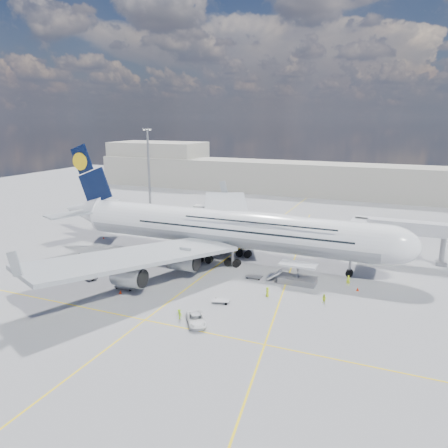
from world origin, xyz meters
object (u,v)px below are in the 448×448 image
at_px(dolly_row_b, 114,258).
at_px(service_van, 196,320).
at_px(crew_wing, 149,261).
at_px(cargo_loader, 297,276).
at_px(catering_truck_inner, 254,224).
at_px(crew_nose, 348,280).
at_px(dolly_nose_far, 221,301).
at_px(airliner, 226,228).
at_px(light_mast, 149,169).
at_px(dolly_row_a, 89,277).
at_px(dolly_row_c, 125,282).
at_px(cone_nose, 358,289).
at_px(dolly_back, 82,256).
at_px(crew_van, 267,292).
at_px(cone_wing_right_outer, 120,292).
at_px(jet_bridge, 383,229).
at_px(dolly_nose_near, 254,277).
at_px(cone_tail, 104,238).
at_px(cone_wing_left_outer, 243,224).
at_px(catering_truck_outer, 206,214).
at_px(crew_tug, 179,314).
at_px(cone_wing_right_inner, 145,278).
at_px(baggage_tug, 134,272).
at_px(crew_loader, 324,299).
at_px(cone_wing_left_inner, 202,236).

height_order(dolly_row_b, service_van, dolly_row_b).
bearing_deg(crew_wing, cargo_loader, -80.55).
distance_m(cargo_loader, catering_truck_inner, 35.89).
bearing_deg(crew_nose, cargo_loader, -171.29).
bearing_deg(dolly_nose_far, service_van, -109.28).
distance_m(airliner, light_mast, 53.72).
height_order(dolly_row_a, dolly_row_c, dolly_row_c).
distance_m(airliner, cone_nose, 28.52).
relative_size(dolly_back, catering_truck_inner, 0.50).
bearing_deg(light_mast, crew_van, -42.81).
relative_size(cargo_loader, cone_wing_right_outer, 13.58).
bearing_deg(jet_bridge, dolly_nose_near, -137.82).
relative_size(airliner, jet_bridge, 4.21).
height_order(dolly_nose_near, cone_nose, cone_nose).
xyz_separation_m(cone_nose, cone_tail, (-60.56, 9.92, -0.05)).
height_order(service_van, cone_tail, service_van).
xyz_separation_m(airliner, crew_van, (13.57, -14.87, -6.05)).
height_order(catering_truck_inner, cone_nose, catering_truck_inner).
bearing_deg(jet_bridge, catering_truck_inner, 158.08).
relative_size(crew_van, cone_wing_left_outer, 3.02).
relative_size(dolly_row_a, catering_truck_outer, 0.44).
bearing_deg(cone_wing_right_outer, crew_van, 20.01).
relative_size(airliner, dolly_nose_far, 25.30).
xyz_separation_m(dolly_row_c, crew_nose, (35.08, 16.30, -0.23)).
distance_m(light_mast, cone_wing_right_outer, 67.15).
bearing_deg(crew_tug, dolly_row_b, 159.18).
xyz_separation_m(dolly_nose_near, crew_wing, (-21.42, -1.58, 0.59)).
xyz_separation_m(service_van, crew_tug, (-3.02, 0.60, 0.02)).
distance_m(catering_truck_inner, crew_nose, 39.26).
relative_size(cargo_loader, cone_wing_right_inner, 17.43).
bearing_deg(baggage_tug, cone_tail, 153.67).
height_order(dolly_back, service_van, service_van).
bearing_deg(dolly_nose_near, cone_wing_right_outer, -140.46).
bearing_deg(crew_loader, crew_tug, -121.41).
height_order(cone_wing_left_inner, cone_tail, cone_wing_left_inner).
relative_size(crew_tug, cone_wing_right_inner, 3.05).
relative_size(crew_nose, cone_tail, 3.71).
height_order(dolly_row_b, crew_nose, crew_nose).
relative_size(dolly_nose_far, cone_wing_left_outer, 5.78).
bearing_deg(crew_van, dolly_row_a, 71.52).
bearing_deg(crew_van, catering_truck_outer, 8.52).
xyz_separation_m(crew_wing, crew_tug, (16.77, -18.32, -0.17)).
height_order(dolly_nose_far, cone_wing_right_outer, cone_wing_right_outer).
distance_m(dolly_row_a, dolly_row_c, 8.95).
xyz_separation_m(crew_wing, cone_tail, (-21.01, 12.78, -0.67)).
height_order(catering_truck_inner, crew_wing, catering_truck_inner).
height_order(dolly_back, dolly_nose_near, dolly_back).
bearing_deg(dolly_nose_far, catering_truck_inner, 84.89).
xyz_separation_m(dolly_row_c, dolly_nose_near, (18.77, 13.21, -0.84)).
bearing_deg(cone_wing_right_outer, jet_bridge, 41.25).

